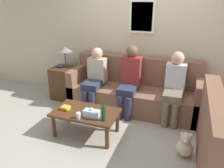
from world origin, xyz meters
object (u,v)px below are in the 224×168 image
Objects in this scene: person_middle at (130,78)px; teddy_bear at (185,146)px; wine_bottle at (103,113)px; person_left at (95,76)px; person_right at (174,84)px; drinking_glass at (79,115)px; couch_main at (134,92)px; coffee_table at (86,115)px.

teddy_bear is at bearing -42.71° from person_middle.
wine_bottle is 0.92× the size of teddy_bear.
person_right is at bearing 0.93° from person_left.
drinking_glass is 0.25× the size of teddy_bear.
drinking_glass is at bearing -172.14° from teddy_bear.
wine_bottle is 0.28× the size of person_left.
wine_bottle is 1.20m from teddy_bear.
couch_main is 1.23m from coffee_table.
person_middle is 1.53m from teddy_bear.
teddy_bear is at bearing -74.89° from person_right.
couch_main is at bearing 168.63° from person_right.
person_left is (-0.73, -0.17, 0.30)m from couch_main.
teddy_bear is at bearing -0.57° from coffee_table.
person_left is at bearing 102.13° from drinking_glass.
person_left is 2.05m from teddy_bear.
wine_bottle reaches higher than drinking_glass.
coffee_table is at bearing -141.03° from person_right.
drinking_glass is (-0.48, -1.35, 0.11)m from couch_main.
person_right is at bearing 1.76° from person_middle.
person_right reaches higher than coffee_table.
drinking_glass is 1.73m from person_right.
person_middle reaches higher than person_right.
coffee_table is 11.01× the size of drinking_glass.
couch_main is 1.31m from wine_bottle.
couch_main is at bearing 84.69° from wine_bottle.
coffee_table is at bearing -112.91° from couch_main.
couch_main is at bearing 13.19° from person_left.
wine_bottle reaches higher than coffee_table.
person_middle is (0.07, 1.12, 0.15)m from wine_bottle.
person_right is (0.74, -0.15, 0.31)m from couch_main.
coffee_table is 0.43m from wine_bottle.
wine_bottle is 1.28m from person_left.
person_middle reaches higher than wine_bottle.
teddy_bear is at bearing -29.23° from person_left.
drinking_glass is at bearing -90.58° from coffee_table.
person_middle is at bearing 137.29° from teddy_bear.
teddy_bear is (1.49, 0.21, -0.29)m from drinking_glass.
coffee_table is 3.04× the size of wine_bottle.
teddy_bear is at bearing 7.86° from drinking_glass.
coffee_table is (-0.48, -1.13, 0.01)m from couch_main.
person_left is at bearing 104.93° from coffee_table.
coffee_table is 0.84× the size of person_right.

